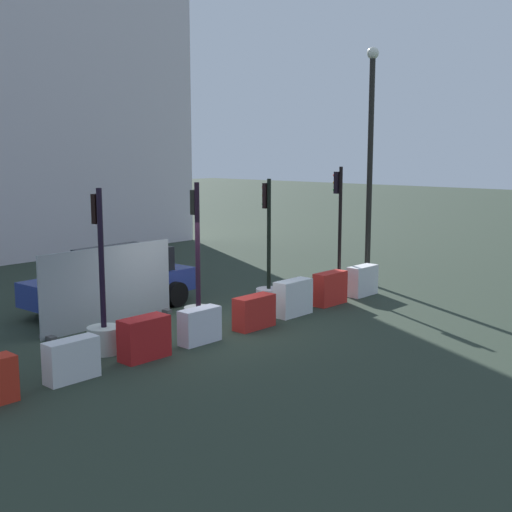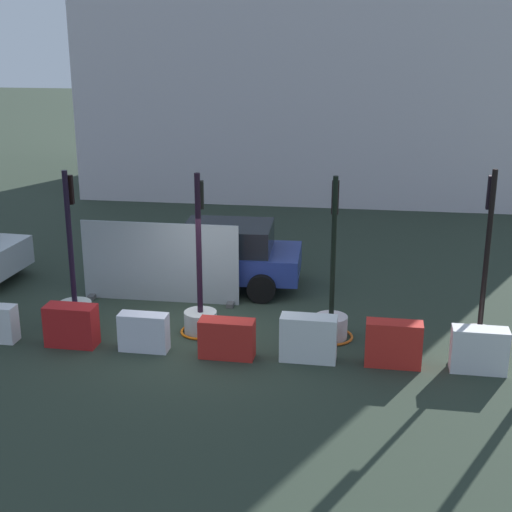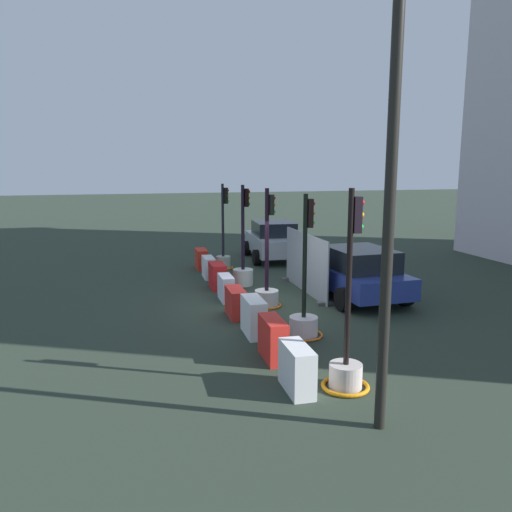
{
  "view_description": "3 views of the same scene",
  "coord_description": "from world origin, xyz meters",
  "views": [
    {
      "loc": [
        -10.64,
        -11.19,
        4.18
      ],
      "look_at": [
        1.67,
        -0.29,
        1.55
      ],
      "focal_mm": 46.93,
      "sensor_mm": 36.0,
      "label": 1
    },
    {
      "loc": [
        3.26,
        -13.86,
        6.22
      ],
      "look_at": [
        1.23,
        0.11,
        1.76
      ],
      "focal_mm": 51.27,
      "sensor_mm": 36.0,
      "label": 2
    },
    {
      "loc": [
        13.8,
        -3.87,
        4.08
      ],
      "look_at": [
        -0.63,
        -0.03,
        1.38
      ],
      "focal_mm": 35.54,
      "sensor_mm": 36.0,
      "label": 3
    }
  ],
  "objects": [
    {
      "name": "traffic_light_3",
      "position": [
        2.79,
        0.25,
        0.5
      ],
      "size": [
        0.94,
        0.94,
        3.42
      ],
      "color": "silver",
      "rests_on": "ground_plane"
    },
    {
      "name": "construction_barrier_1",
      "position": [
        -4.09,
        -0.9,
        0.39
      ],
      "size": [
        1.01,
        0.39,
        0.77
      ],
      "color": "silver",
      "rests_on": "ground_plane"
    },
    {
      "name": "construction_barrier_7",
      "position": [
        5.6,
        -0.92,
        0.43
      ],
      "size": [
        1.04,
        0.44,
        0.86
      ],
      "color": "silver",
      "rests_on": "ground_plane"
    },
    {
      "name": "car_blue_estate",
      "position": [
        -0.2,
        3.02,
        0.81
      ],
      "size": [
        4.47,
        2.39,
        1.6
      ],
      "color": "navy",
      "rests_on": "ground_plane"
    },
    {
      "name": "construction_barrier_4",
      "position": [
        0.82,
        -0.99,
        0.39
      ],
      "size": [
        1.09,
        0.44,
        0.78
      ],
      "color": "red",
      "rests_on": "ground_plane"
    },
    {
      "name": "construction_barrier_3",
      "position": [
        -0.88,
        -0.91,
        0.39
      ],
      "size": [
        0.99,
        0.39,
        0.77
      ],
      "color": "silver",
      "rests_on": "ground_plane"
    },
    {
      "name": "construction_barrier_6",
      "position": [
        4.02,
        -0.9,
        0.45
      ],
      "size": [
        1.07,
        0.42,
        0.89
      ],
      "color": "red",
      "rests_on": "ground_plane"
    },
    {
      "name": "street_lamp_post",
      "position": [
        7.17,
        -0.09,
        4.11
      ],
      "size": [
        0.36,
        0.36,
        7.21
      ],
      "color": "black",
      "rests_on": "ground_plane"
    },
    {
      "name": "construction_barrier_2",
      "position": [
        -2.4,
        -0.89,
        0.43
      ],
      "size": [
        1.04,
        0.49,
        0.86
      ],
      "color": "red",
      "rests_on": "ground_plane"
    },
    {
      "name": "traffic_light_1",
      "position": [
        -2.69,
        0.06,
        0.63
      ],
      "size": [
        0.7,
        0.7,
        3.42
      ],
      "color": "beige",
      "rests_on": "ground_plane"
    },
    {
      "name": "site_fence_panel",
      "position": [
        -1.27,
        1.8,
        0.91
      ],
      "size": [
        3.72,
        0.5,
        1.91
      ],
      "color": "#959CA1",
      "rests_on": "ground_plane"
    },
    {
      "name": "construction_barrier_5",
      "position": [
        2.4,
        -0.9,
        0.45
      ],
      "size": [
        1.1,
        0.45,
        0.91
      ],
      "color": "white",
      "rests_on": "ground_plane"
    },
    {
      "name": "traffic_light_4",
      "position": [
        5.73,
        -0.0,
        0.59
      ],
      "size": [
        0.9,
        0.9,
        3.68
      ],
      "color": "#B9AEA9",
      "rests_on": "ground_plane"
    },
    {
      "name": "ground_plane",
      "position": [
        0.0,
        0.0,
        0.0
      ],
      "size": [
        120.0,
        120.0,
        0.0
      ],
      "primitive_type": "plane",
      "color": "#293529"
    },
    {
      "name": "traffic_light_2",
      "position": [
        0.05,
        0.11,
        0.55
      ],
      "size": [
        0.87,
        0.87,
        3.43
      ],
      "color": "silver",
      "rests_on": "ground_plane"
    }
  ]
}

